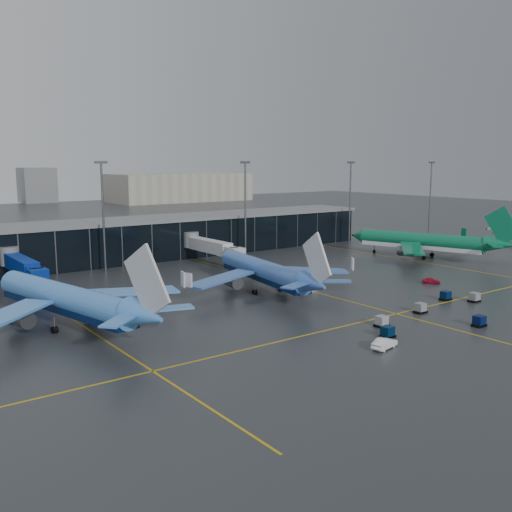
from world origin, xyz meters
TOP-DOWN VIEW (x-y plane):
  - ground at (0.00, 0.00)m, footprint 600.00×600.00m
  - terminal_pier at (0.00, 62.00)m, footprint 142.00×17.00m
  - jet_bridges at (-35.00, 42.99)m, footprint 94.00×27.50m
  - flood_masts at (5.00, 50.00)m, footprint 203.00×0.50m
  - distant_hangars at (49.94, 270.08)m, footprint 260.00×71.00m
  - taxi_lines at (10.00, 10.61)m, footprint 220.00×120.00m
  - airliner_arkefly at (-37.10, 10.91)m, footprint 49.00×53.24m
  - airliner_klm_near at (2.56, 12.36)m, footprint 43.23×47.50m
  - airliner_aer_lingus at (60.93, 19.59)m, footprint 51.45×55.03m
  - baggage_carts at (13.67, -19.67)m, footprint 31.77×15.01m
  - mobile_airstair at (10.36, 7.57)m, footprint 2.89×3.63m
  - service_van_red at (35.11, -3.26)m, footprint 3.52×3.85m
  - service_van_white at (-5.60, -25.99)m, footprint 4.86×2.55m

SIDE VIEW (x-z plane):
  - ground at x=0.00m, z-range 0.00..0.00m
  - taxi_lines at x=10.00m, z-range 0.00..0.02m
  - service_van_red at x=35.11m, z-range 0.00..1.27m
  - baggage_carts at x=13.67m, z-range -0.09..1.61m
  - service_van_white at x=-5.60m, z-range 0.00..1.52m
  - mobile_airstair at x=10.36m, z-range -0.95..2.49m
  - jet_bridges at x=-35.00m, z-range 0.95..8.15m
  - terminal_pier at x=0.00m, z-range 0.07..10.77m
  - airliner_klm_near at x=2.56m, z-range 0.00..12.97m
  - airliner_aer_lingus at x=60.93m, z-range 0.00..13.87m
  - airliner_arkefly at x=-37.10m, z-range 0.00..14.04m
  - distant_hangars at x=49.94m, z-range -2.21..19.79m
  - flood_masts at x=5.00m, z-range 1.06..26.56m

